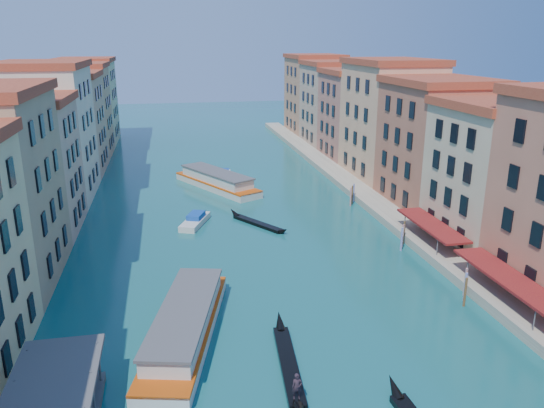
# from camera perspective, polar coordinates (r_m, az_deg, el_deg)

# --- Properties ---
(left_bank_palazzos) EXTENTS (12.80, 128.40, 21.00)m
(left_bank_palazzos) POSITION_cam_1_polar(r_m,az_deg,el_deg) (83.33, -23.70, 5.92)
(left_bank_palazzos) COLOR tan
(left_bank_palazzos) RESTS_ON ground
(right_bank_palazzos) EXTENTS (12.80, 128.40, 21.00)m
(right_bank_palazzos) POSITION_cam_1_polar(r_m,az_deg,el_deg) (90.08, 13.96, 7.65)
(right_bank_palazzos) COLOR brown
(right_bank_palazzos) RESTS_ON ground
(quay) EXTENTS (4.00, 140.00, 1.00)m
(quay) POSITION_cam_1_polar(r_m,az_deg,el_deg) (89.00, 8.85, 1.73)
(quay) COLOR gray
(quay) RESTS_ON ground
(restaurant_awnings) EXTENTS (3.20, 44.55, 3.12)m
(restaurant_awnings) POSITION_cam_1_polar(r_m,az_deg,el_deg) (53.20, 24.77, -7.73)
(restaurant_awnings) COLOR maroon
(restaurant_awnings) RESTS_ON ground
(mooring_poles_right) EXTENTS (1.44, 54.24, 3.20)m
(mooring_poles_right) POSITION_cam_1_polar(r_m,az_deg,el_deg) (56.62, 18.62, -7.36)
(mooring_poles_right) COLOR #56351D
(mooring_poles_right) RESTS_ON ground
(vaporetto_near) EXTENTS (8.69, 19.39, 2.81)m
(vaporetto_near) POSITION_cam_1_polar(r_m,az_deg,el_deg) (46.06, -9.27, -12.59)
(vaporetto_near) COLOR silver
(vaporetto_near) RESTS_ON ground
(vaporetto_far) EXTENTS (13.17, 19.19, 2.89)m
(vaporetto_far) POSITION_cam_1_polar(r_m,az_deg,el_deg) (89.80, -5.96, 2.52)
(vaporetto_far) COLOR beige
(vaporetto_far) RESTS_ON ground
(gondola_fore) EXTENTS (2.28, 13.54, 2.70)m
(gondola_fore) POSITION_cam_1_polar(r_m,az_deg,el_deg) (42.23, 1.78, -16.68)
(gondola_fore) COLOR black
(gondola_fore) RESTS_ON ground
(gondola_far) EXTENTS (7.11, 10.34, 1.66)m
(gondola_far) POSITION_cam_1_polar(r_m,az_deg,el_deg) (71.86, -1.68, -1.98)
(gondola_far) COLOR black
(gondola_far) RESTS_ON ground
(motorboat_mid) EXTENTS (4.68, 7.35, 1.46)m
(motorboat_mid) POSITION_cam_1_polar(r_m,az_deg,el_deg) (72.67, -8.26, -1.75)
(motorboat_mid) COLOR silver
(motorboat_mid) RESTS_ON ground
(motorboat_far) EXTENTS (3.02, 7.27, 1.46)m
(motorboat_far) POSITION_cam_1_polar(r_m,az_deg,el_deg) (96.34, -5.16, 3.11)
(motorboat_far) COLOR white
(motorboat_far) RESTS_ON ground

